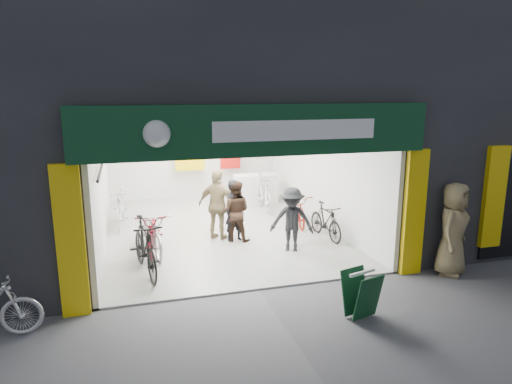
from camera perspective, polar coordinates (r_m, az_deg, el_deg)
name	(u,v)px	position (r m, az deg, el deg)	size (l,w,h in m)	color
ground	(259,290)	(8.89, 0.44, -12.20)	(60.00, 60.00, 0.00)	#56565B
building	(240,68)	(13.13, -2.03, 15.18)	(17.00, 10.27, 8.00)	#232326
bike_left_front	(153,232)	(10.87, -12.79, -4.89)	(0.69, 1.97, 1.03)	#A9A9AD
bike_left_midfront	(145,247)	(9.67, -13.71, -6.70)	(0.56, 1.97, 1.18)	black
bike_left_midback	(153,232)	(10.92, -12.80, -4.88)	(0.67, 1.92, 1.01)	maroon
bike_left_back	(121,207)	(13.20, -16.51, -1.83)	(0.52, 1.84, 1.11)	#B7B8BC
bike_right_front	(326,221)	(11.76, 8.70, -3.63)	(0.44, 1.56, 0.94)	black
bike_right_mid	(298,209)	(12.86, 5.24, -2.13)	(0.61, 1.76, 0.93)	maroon
bike_right_back	(263,193)	(14.34, 0.90, -0.09)	(0.54, 1.90, 1.14)	silver
customer_a	(235,211)	(11.32, -2.64, -2.41)	(0.58, 0.38, 1.59)	black
customer_b	(235,212)	(11.35, -2.63, -2.46)	(0.76, 0.59, 1.56)	#332117
customer_c	(292,220)	(10.62, 4.50, -3.56)	(1.01, 0.58, 1.56)	black
customer_d	(218,205)	(11.44, -4.76, -1.69)	(1.06, 0.44, 1.82)	#937F55
pedestrian_near	(453,229)	(10.15, 23.39, -4.27)	(0.94, 0.61, 1.93)	#8B7A51
sandwich_board	(361,293)	(7.96, 13.01, -12.20)	(0.62, 0.63, 0.79)	#0E381B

